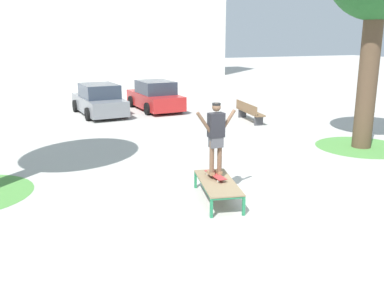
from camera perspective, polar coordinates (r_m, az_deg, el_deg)
name	(u,v)px	position (r m, az deg, el deg)	size (l,w,h in m)	color
ground_plane	(251,198)	(10.15, 7.98, -7.21)	(120.00, 120.00, 0.00)	#B7B5AD
skate_box	(218,183)	(9.79, 3.48, -5.32)	(1.18, 2.02, 0.46)	#237A4C
skateboard	(215,175)	(9.97, 3.17, -4.20)	(0.20, 0.80, 0.09)	#B23333
skater	(216,134)	(9.70, 3.24, 1.38)	(1.00, 0.28, 1.69)	brown
grass_patch_near_right	(361,147)	(15.70, 21.75, -0.35)	(3.05, 3.05, 0.01)	#519342
car_grey	(99,101)	(21.01, -12.38, 5.72)	(2.13, 4.31, 1.50)	slate
car_red	(155,96)	(22.04, -5.00, 6.39)	(2.05, 4.27, 1.50)	red
park_bench	(249,111)	(19.12, 7.68, 4.37)	(0.80, 2.44, 0.83)	brown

